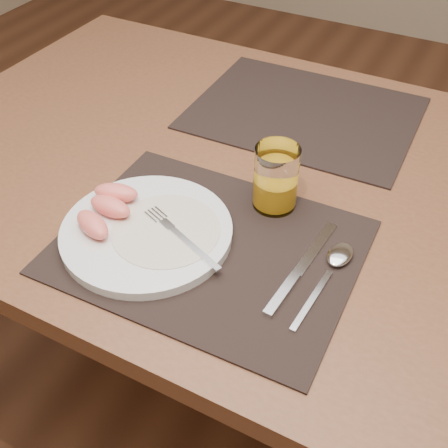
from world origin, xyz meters
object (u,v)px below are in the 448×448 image
at_px(placemat_far, 304,113).
at_px(plate, 147,232).
at_px(juice_glass, 276,181).
at_px(placemat_near, 209,247).
at_px(fork, 176,233).
at_px(spoon, 336,261).
at_px(table, 262,206).
at_px(knife, 297,274).

height_order(placemat_far, plate, plate).
height_order(placemat_far, juice_glass, juice_glass).
bearing_deg(placemat_far, juice_glass, -77.75).
xyz_separation_m(placemat_near, fork, (-0.05, -0.01, 0.02)).
xyz_separation_m(spoon, juice_glass, (-0.14, 0.08, 0.04)).
bearing_deg(table, spoon, -40.41).
height_order(table, placemat_near, placemat_near).
xyz_separation_m(placemat_far, knife, (0.16, -0.43, 0.00)).
height_order(plate, knife, plate).
xyz_separation_m(placemat_far, spoon, (0.20, -0.39, 0.01)).
relative_size(plate, fork, 1.61).
relative_size(placemat_near, juice_glass, 4.07).
xyz_separation_m(fork, juice_glass, (0.10, 0.15, 0.03)).
bearing_deg(table, fork, -100.14).
distance_m(table, spoon, 0.27).
bearing_deg(table, placemat_far, 92.54).
distance_m(knife, spoon, 0.07).
xyz_separation_m(plate, knife, (0.24, 0.03, -0.01)).
distance_m(table, juice_glass, 0.17).
distance_m(placemat_far, spoon, 0.44).
xyz_separation_m(plate, spoon, (0.28, 0.08, -0.00)).
xyz_separation_m(placemat_near, juice_glass, (0.05, 0.14, 0.05)).
xyz_separation_m(placemat_near, plate, (-0.10, -0.03, 0.01)).
bearing_deg(placemat_far, table, -87.46).
bearing_deg(plate, juice_glass, 48.45).
relative_size(table, juice_glass, 12.67).
bearing_deg(knife, placemat_far, 110.32).
bearing_deg(table, placemat_near, -88.03).
relative_size(plate, knife, 1.22).
relative_size(plate, spoon, 1.41).
bearing_deg(juice_glass, knife, -54.47).
height_order(plate, fork, fork).
bearing_deg(placemat_near, juice_glass, 70.99).
bearing_deg(knife, juice_glass, 125.53).
bearing_deg(knife, placemat_near, -177.85).
bearing_deg(knife, spoon, 48.95).
bearing_deg(placemat_near, placemat_far, 92.25).
bearing_deg(plate, placemat_far, 80.18).
height_order(placemat_near, plate, plate).
xyz_separation_m(placemat_far, juice_glass, (0.07, -0.30, 0.05)).
bearing_deg(fork, table, 79.86).
bearing_deg(placemat_far, plate, -99.82).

